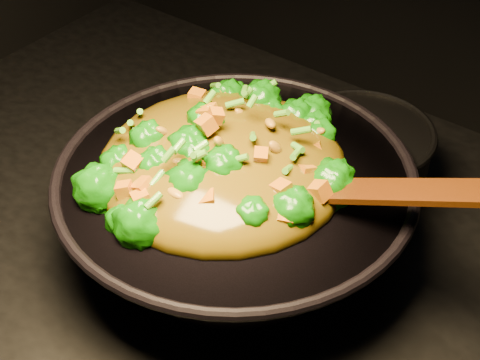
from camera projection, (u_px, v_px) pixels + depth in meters
The scene contains 4 objects.
wok at pixel (235, 211), 0.93m from camera, with size 0.43×0.43×0.12m, color black, non-canonical shape.
stir_fry at pixel (222, 136), 0.87m from camera, with size 0.31×0.31×0.11m, color #126507, non-canonical shape.
spatula at pixel (386, 191), 0.80m from camera, with size 0.28×0.04×0.01m, color #3B1608.
back_pot at pixel (360, 160), 1.02m from camera, with size 0.19×0.19×0.11m, color black.
Camera 1 is at (0.44, -0.52, 1.60)m, focal length 55.00 mm.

